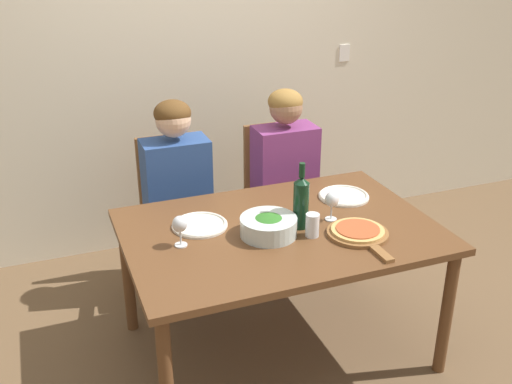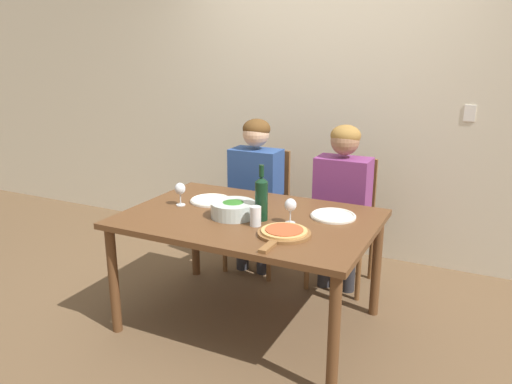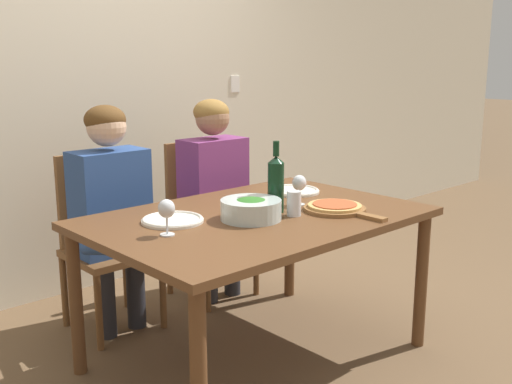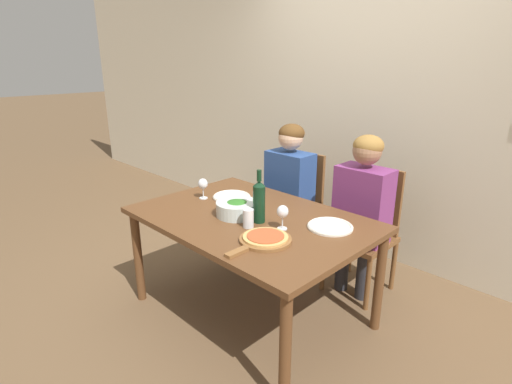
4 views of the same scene
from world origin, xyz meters
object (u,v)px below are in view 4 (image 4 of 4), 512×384
object	(u,v)px
pizza_on_board	(264,239)
wine_glass_right	(283,213)
chair_left	(296,205)
dinner_plate_right	(330,226)
person_woman	(288,182)
wine_bottle	(259,201)
broccoli_bowl	(237,208)
wine_glass_left	(203,185)
water_tumbler	(248,218)
dinner_plate_left	(232,197)
chair_right	(367,227)
person_man	(361,202)

from	to	relation	value
pizza_on_board	wine_glass_right	world-z (taller)	wine_glass_right
chair_left	pizza_on_board	world-z (taller)	chair_left
dinner_plate_right	person_woman	bearing A→B (deg)	145.74
wine_bottle	dinner_plate_right	world-z (taller)	wine_bottle
broccoli_bowl	wine_glass_left	size ratio (longest dim) A/B	1.81
wine_glass_left	wine_glass_right	distance (m)	0.77
wine_glass_right	water_tumbler	xyz separation A→B (m)	(-0.17, -0.12, -0.05)
dinner_plate_left	wine_glass_left	world-z (taller)	wine_glass_left
chair_left	dinner_plate_left	bearing A→B (deg)	-92.94
broccoli_bowl	water_tumbler	bearing A→B (deg)	-23.51
chair_left	wine_glass_left	bearing A→B (deg)	-101.19
chair_left	wine_glass_right	world-z (taller)	chair_left
wine_bottle	dinner_plate_right	xyz separation A→B (m)	(0.37, 0.24, -0.13)
chair_right	dinner_plate_left	distance (m)	1.04
chair_left	chair_right	xyz separation A→B (m)	(0.69, 0.00, 0.00)
chair_right	wine_glass_right	world-z (taller)	chair_right
chair_left	wine_glass_left	size ratio (longest dim) A/B	6.20
wine_bottle	dinner_plate_left	xyz separation A→B (m)	(-0.46, 0.18, -0.13)
person_woman	wine_glass_right	size ratio (longest dim) A/B	7.97
chair_right	dinner_plate_left	xyz separation A→B (m)	(-0.72, -0.71, 0.24)
dinner_plate_left	pizza_on_board	distance (m)	0.77
person_man	water_tumbler	xyz separation A→B (m)	(-0.25, -0.88, 0.06)
dinner_plate_right	water_tumbler	world-z (taller)	water_tumbler
dinner_plate_left	person_woman	bearing A→B (deg)	86.49
wine_glass_left	broccoli_bowl	bearing A→B (deg)	-6.42
chair_right	wine_glass_right	distance (m)	0.94
broccoli_bowl	dinner_plate_left	bearing A→B (deg)	144.13
person_woman	dinner_plate_left	world-z (taller)	person_woman
broccoli_bowl	water_tumbler	size ratio (longest dim) A/B	2.38
chair_left	person_man	distance (m)	0.73
dinner_plate_right	wine_glass_right	bearing A→B (deg)	-131.51
dinner_plate_left	wine_glass_right	bearing A→B (deg)	-14.40
pizza_on_board	wine_bottle	bearing A→B (deg)	140.52
wine_bottle	broccoli_bowl	bearing A→B (deg)	-172.73
person_man	dinner_plate_left	world-z (taller)	person_man
chair_right	dinner_plate_right	world-z (taller)	chair_right
chair_right	wine_glass_right	size ratio (longest dim) A/B	6.20
person_man	broccoli_bowl	world-z (taller)	person_man
dinner_plate_left	wine_glass_right	world-z (taller)	wine_glass_right
chair_right	wine_glass_left	world-z (taller)	chair_right
chair_right	dinner_plate_left	size ratio (longest dim) A/B	3.41
chair_left	wine_bottle	bearing A→B (deg)	-64.58
wine_bottle	water_tumbler	world-z (taller)	wine_bottle
chair_left	pizza_on_board	bearing A→B (deg)	-59.00
pizza_on_board	water_tumbler	distance (m)	0.23
person_woman	person_man	bearing A→B (deg)	0.00
dinner_plate_left	dinner_plate_right	world-z (taller)	same
chair_right	chair_left	bearing A→B (deg)	180.00
broccoli_bowl	pizza_on_board	bearing A→B (deg)	-21.81
chair_left	person_man	xyz separation A→B (m)	(0.69, -0.12, 0.23)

